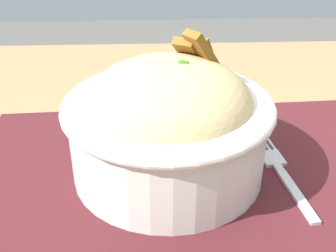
# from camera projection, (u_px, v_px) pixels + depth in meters

# --- Properties ---
(table) EXTENTS (1.13, 0.78, 0.71)m
(table) POSITION_uv_depth(u_px,v_px,m) (201.00, 223.00, 0.46)
(table) COLOR #99754C
(table) RESTS_ON ground_plane
(placemat) EXTENTS (0.46, 0.33, 0.00)m
(placemat) POSITION_uv_depth(u_px,v_px,m) (198.00, 182.00, 0.41)
(placemat) COLOR #47191E
(placemat) RESTS_ON table
(bowl) EXTENTS (0.20, 0.20, 0.14)m
(bowl) POSITION_uv_depth(u_px,v_px,m) (168.00, 120.00, 0.40)
(bowl) COLOR silver
(bowl) RESTS_ON placemat
(fork) EXTENTS (0.03, 0.14, 0.00)m
(fork) POSITION_uv_depth(u_px,v_px,m) (281.00, 172.00, 0.42)
(fork) COLOR #B7B7B7
(fork) RESTS_ON placemat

